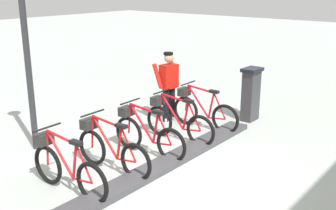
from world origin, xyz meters
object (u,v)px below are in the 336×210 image
bike_docked_1 (176,121)px  bike_docked_2 (146,133)px  worker_near_rack (169,84)px  bike_docked_0 (202,110)px  lamp_post (24,25)px  payment_kiosk (251,93)px  bike_docked_4 (65,167)px  bike_docked_3 (110,148)px

bike_docked_1 → bike_docked_2: 0.95m
worker_near_rack → bike_docked_0: bearing=-175.0°
bike_docked_0 → lamp_post: (1.91, 3.08, 2.02)m
payment_kiosk → bike_docked_4: size_ratio=0.74×
worker_near_rack → bike_docked_3: bearing=108.2°
bike_docked_0 → worker_near_rack: bearing=5.0°
bike_docked_1 → bike_docked_3: 1.90m
bike_docked_2 → lamp_post: (1.91, 1.18, 2.02)m
bike_docked_2 → worker_near_rack: (0.91, -1.82, 0.48)m
worker_near_rack → bike_docked_4: bearing=103.8°
bike_docked_3 → lamp_post: bearing=6.9°
payment_kiosk → worker_near_rack: 1.97m
bike_docked_3 → bike_docked_4: 0.95m
bike_docked_1 → lamp_post: bearing=48.1°
payment_kiosk → bike_docked_2: size_ratio=0.74×
bike_docked_3 → worker_near_rack: size_ratio=1.04×
bike_docked_3 → worker_near_rack: 2.95m
bike_docked_1 → worker_near_rack: size_ratio=1.04×
bike_docked_2 → bike_docked_4: (0.00, 1.90, 0.00)m
bike_docked_2 → bike_docked_3: size_ratio=1.00×
bike_docked_1 → bike_docked_4: same height
payment_kiosk → bike_docked_2: payment_kiosk is taller
bike_docked_1 → worker_near_rack: (0.91, -0.87, 0.48)m
bike_docked_1 → bike_docked_3: bearing=90.0°
bike_docked_0 → bike_docked_1: bearing=90.0°
payment_kiosk → worker_near_rack: worker_near_rack is taller
bike_docked_4 → worker_near_rack: size_ratio=1.04×
bike_docked_3 → bike_docked_4: size_ratio=1.00×
payment_kiosk → bike_docked_2: bearing=79.5°
bike_docked_1 → worker_near_rack: worker_near_rack is taller
bike_docked_3 → worker_near_rack: bearing=-71.8°
bike_docked_2 → payment_kiosk: bearing=-100.5°
bike_docked_1 → bike_docked_4: size_ratio=1.00×
bike_docked_4 → worker_near_rack: worker_near_rack is taller
payment_kiosk → bike_docked_2: (0.57, 3.10, -0.24)m
bike_docked_0 → worker_near_rack: (0.91, 0.08, 0.48)m
payment_kiosk → bike_docked_4: 5.04m
bike_docked_2 → bike_docked_3: (0.00, 0.95, 0.00)m
bike_docked_0 → bike_docked_2: bearing=90.0°
payment_kiosk → bike_docked_4: payment_kiosk is taller
bike_docked_4 → lamp_post: 2.87m
bike_docked_1 → bike_docked_2: (0.00, 0.95, 0.00)m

